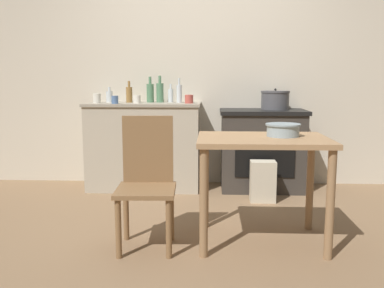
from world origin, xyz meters
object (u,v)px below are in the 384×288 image
object	(u,v)px
chair	(147,179)
cup_far_right	(97,98)
bottle_mid_left	(160,92)
cup_right	(189,99)
stove	(262,150)
stock_pot	(275,100)
bottle_far_left	(150,92)
bottle_center	(179,93)
bottle_center_right	(109,96)
cup_mid_right	(137,99)
bottle_center_left	(171,95)
flour_sack	(263,181)
bottle_left	(129,94)
mixing_bowl_large	(283,129)
cup_end_right	(115,100)
work_table	(262,156)

from	to	relation	value
chair	cup_far_right	size ratio (longest dim) A/B	9.08
bottle_mid_left	cup_right	xyz separation A→B (m)	(0.32, -0.18, -0.07)
stove	stock_pot	size ratio (longest dim) A/B	2.96
bottle_far_left	bottle_center	distance (m)	0.32
bottle_center_right	cup_far_right	bearing A→B (deg)	-116.85
stock_pot	cup_mid_right	xyz separation A→B (m)	(-1.45, -0.12, 0.01)
bottle_center_left	cup_mid_right	bearing A→B (deg)	-149.88
stove	cup_far_right	bearing A→B (deg)	-176.71
stove	flour_sack	xyz separation A→B (m)	(-0.04, -0.48, -0.23)
cup_mid_right	bottle_center	bearing A→B (deg)	16.97
chair	bottle_left	size ratio (longest dim) A/B	3.98
bottle_far_left	bottle_center_left	world-z (taller)	bottle_far_left
bottle_center_right	chair	bearing A→B (deg)	-68.77
bottle_center	cup_far_right	size ratio (longest dim) A/B	2.58
mixing_bowl_large	bottle_center	world-z (taller)	bottle_center
cup_far_right	cup_end_right	distance (m)	0.22
chair	flour_sack	distance (m)	1.50
bottle_center	cup_right	world-z (taller)	bottle_center
flour_sack	cup_end_right	distance (m)	1.69
work_table	chair	distance (m)	0.83
chair	bottle_mid_left	bearing A→B (deg)	91.05
cup_end_right	stock_pot	bearing A→B (deg)	7.92
work_table	bottle_center	distance (m)	1.78
bottle_mid_left	chair	bearing A→B (deg)	-86.32
stove	mixing_bowl_large	size ratio (longest dim) A/B	3.61
chair	cup_right	world-z (taller)	cup_right
cup_mid_right	cup_right	world-z (taller)	cup_right
flour_sack	bottle_center	bearing A→B (deg)	147.41
stock_pot	cup_far_right	bearing A→B (deg)	-175.55
mixing_bowl_large	cup_right	size ratio (longest dim) A/B	2.81
work_table	bottle_center_right	distance (m)	2.20
bottle_mid_left	cup_end_right	distance (m)	0.52
stove	bottle_mid_left	bearing A→B (deg)	174.54
bottle_center_left	bottle_center	size ratio (longest dim) A/B	0.77
mixing_bowl_large	cup_far_right	distance (m)	2.19
work_table	bottle_center_left	size ratio (longest dim) A/B	4.58
mixing_bowl_large	bottle_mid_left	size ratio (longest dim) A/B	0.87
chair	stock_pot	bearing A→B (deg)	53.39
stock_pot	cup_far_right	distance (m)	1.87
work_table	bottle_center_right	xyz separation A→B (m)	(-1.47, 1.60, 0.35)
bottle_left	bottle_center_right	distance (m)	0.23
chair	bottle_far_left	xyz separation A→B (m)	(-0.22, 1.71, 0.55)
bottle_far_left	bottle_center_left	distance (m)	0.22
flour_sack	bottle_far_left	world-z (taller)	bottle_far_left
chair	bottle_center_left	bearing A→B (deg)	87.24
bottle_mid_left	bottle_center_right	distance (m)	0.55
cup_right	stove	bearing A→B (deg)	5.26
bottle_center_left	bottle_center	world-z (taller)	bottle_center
stock_pot	bottle_center_left	size ratio (longest dim) A/B	1.52
stove	bottle_center	xyz separation A→B (m)	(-0.88, 0.06, 0.59)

